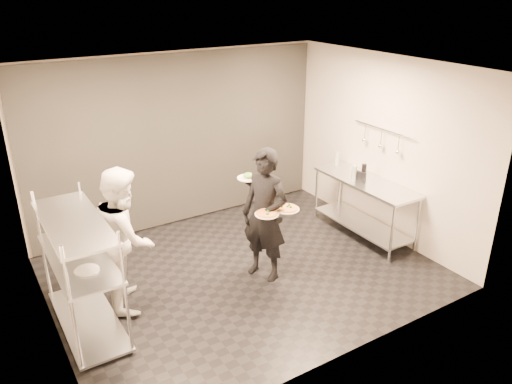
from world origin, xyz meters
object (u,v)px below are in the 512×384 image
pass_rack (81,268)px  pizza_plate_near (267,213)px  pos_monitor (359,176)px  bottle_clear (337,158)px  prep_counter (364,198)px  waiter (265,215)px  salad_plate (248,177)px  chef (125,237)px  pizza_plate_far (287,208)px  bottle_green (354,173)px  bottle_dark (364,172)px

pass_rack → pizza_plate_near: bearing=-10.4°
pos_monitor → bottle_clear: bottle_clear is taller
pizza_plate_near → bottle_clear: size_ratio=1.37×
prep_counter → bottle_clear: size_ratio=8.01×
waiter → pizza_plate_near: waiter is taller
salad_plate → chef: bearing=177.0°
prep_counter → pizza_plate_far: 1.89m
pos_monitor → waiter: bearing=171.3°
prep_counter → bottle_green: bottle_green is taller
bottle_clear → pizza_plate_far: bearing=-146.9°
chef → bottle_green: chef is taller
pizza_plate_near → pizza_plate_far: pizza_plate_far is taller
pass_rack → pizza_plate_far: (2.54, -0.42, 0.29)m
prep_counter → salad_plate: bearing=176.8°
pos_monitor → bottle_dark: size_ratio=0.92×
bottle_green → bottle_clear: 0.76m
pizza_plate_far → bottle_clear: (1.88, 1.23, -0.02)m
chef → salad_plate: size_ratio=6.02×
pizza_plate_far → bottle_dark: bottle_dark is taller
pass_rack → bottle_green: bearing=1.3°
pizza_plate_near → pizza_plate_far: 0.30m
prep_counter → pizza_plate_near: 2.17m
pizza_plate_near → pos_monitor: size_ratio=1.33×
bottle_green → bottle_dark: same height
waiter → bottle_clear: 2.30m
chef → bottle_dark: (3.73, -0.14, 0.15)m
chef → bottle_dark: bearing=-74.3°
chef → bottle_clear: (3.83, 0.60, 0.14)m
bottle_clear → salad_plate: bearing=-162.2°
pass_rack → pos_monitor: bearing=0.5°
pos_monitor → bottle_clear: size_ratio=1.03×
waiter → pizza_plate_far: 0.33m
pizza_plate_near → bottle_dark: bearing=12.8°
waiter → bottle_green: 1.84m
pass_rack → bottle_clear: bearing=10.3°
bottle_dark → waiter: bearing=-172.6°
chef → waiter: bearing=-85.0°
pass_rack → salad_plate: pass_rack is taller
prep_counter → pizza_plate_far: pizza_plate_far is taller
pizza_plate_near → pos_monitor: bearing=12.9°
waiter → pos_monitor: size_ratio=7.87×
waiter → pizza_plate_near: size_ratio=5.91×
salad_plate → bottle_clear: size_ratio=1.32×
pass_rack → prep_counter: bearing=0.0°
pizza_plate_far → bottle_dark: bearing=15.3°
prep_counter → chef: size_ratio=1.00×
pass_rack → prep_counter: size_ratio=0.89×
pizza_plate_near → bottle_green: (1.92, 0.50, -0.01)m
pos_monitor → bottle_dark: bottle_dark is taller
waiter → bottle_green: bearing=74.1°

